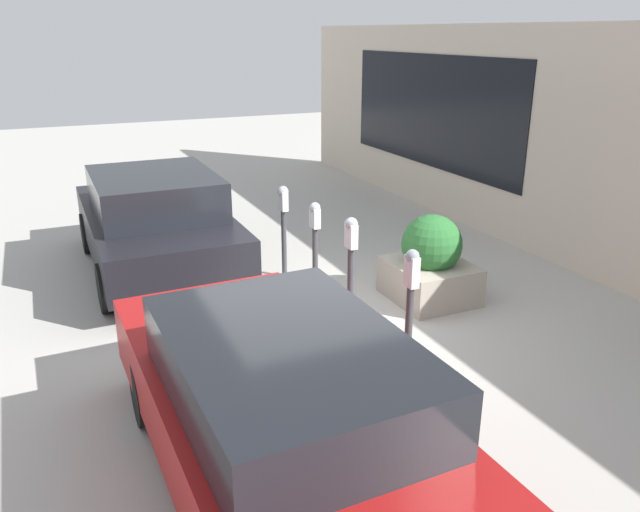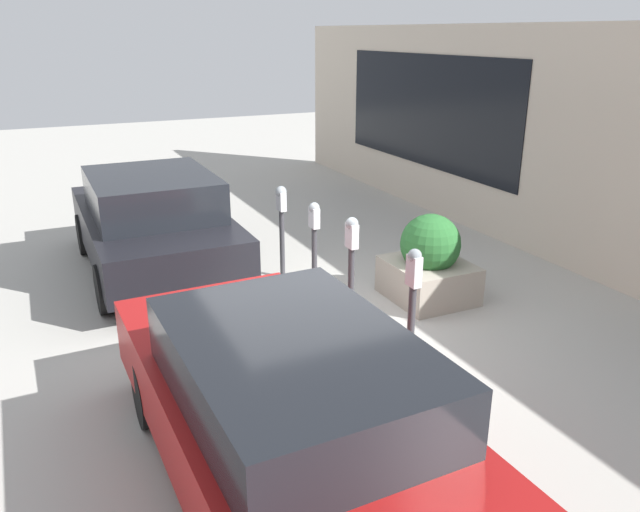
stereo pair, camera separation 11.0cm
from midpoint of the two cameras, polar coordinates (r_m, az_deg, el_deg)
The scene contains 10 objects.
ground_plane at distance 7.77m, azimuth -0.12°, elevation -6.67°, with size 40.00×40.00×0.00m, color #ADAAA3.
curb_strip at distance 7.74m, azimuth -0.66°, elevation -6.65°, with size 19.00×0.16×0.04m.
building_facade at distance 9.83m, azimuth 24.68°, elevation 8.33°, with size 19.00×0.17×3.60m.
parking_meter_nearest at distance 6.06m, azimuth 8.73°, elevation -4.43°, with size 0.16×0.13×1.57m.
parking_meter_second at distance 7.00m, azimuth 3.28°, elevation -0.59°, with size 0.17×0.14×1.56m.
parking_meter_middle at distance 7.99m, azimuth -0.06°, elevation 1.55°, with size 0.17×0.14×1.45m.
parking_meter_fourth at distance 9.09m, azimuth -3.02°, elevation 3.81°, with size 0.19×0.16×1.39m.
planter_box at distance 8.57m, azimuth 10.43°, elevation -0.71°, with size 1.12×1.02×1.19m.
parked_car_front at distance 4.88m, azimuth -2.79°, elevation -13.98°, with size 4.50×1.90×1.45m.
parked_car_middle at distance 9.67m, azimuth -14.46°, elevation 3.15°, with size 4.13×2.01×1.53m.
Camera 1 is at (-6.37, 2.80, 3.47)m, focal length 35.00 mm.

